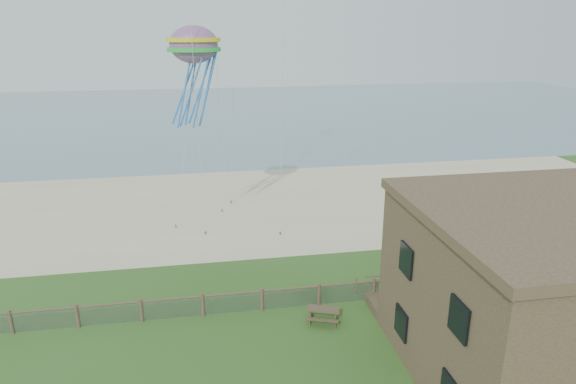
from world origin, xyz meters
name	(u,v)px	position (x,y,z in m)	size (l,w,h in m)	color
sand_beach	(237,206)	(0.00, 22.00, 0.00)	(72.00, 20.00, 0.02)	#BDAF88
ocean	(215,114)	(0.00, 66.00, 0.00)	(160.00, 68.00, 0.02)	slate
chainlink_fence	(262,301)	(0.00, 6.00, 0.55)	(36.20, 0.20, 1.25)	#483428
motel_deck	(504,293)	(13.00, 5.00, 0.25)	(15.00, 2.00, 0.50)	brown
picnic_table	(323,316)	(2.84, 4.38, 0.34)	(1.60, 1.21, 0.68)	brown
octopus_kite	(195,74)	(-2.75, 15.13, 11.16)	(3.20, 2.26, 6.58)	#E35723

